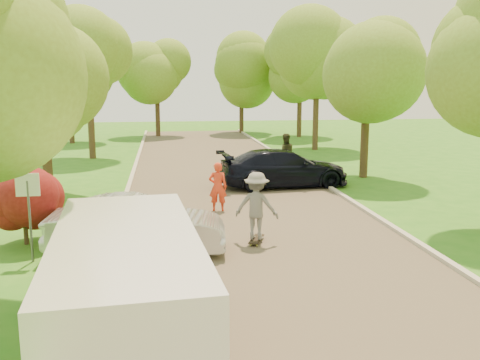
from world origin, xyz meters
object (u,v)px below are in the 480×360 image
silver_sedan (137,226)px  skateboarder (257,206)px  minivan (127,292)px  dark_sedan (284,168)px  street_sign (28,199)px  person_olive (285,153)px  person_striped (218,187)px  longboard (256,239)px

silver_sedan → skateboarder: skateboarder is taller
minivan → dark_sedan: bearing=63.1°
street_sign → silver_sedan: size_ratio=0.49×
person_olive → person_striped: bearing=63.0°
silver_sedan → skateboarder: 3.18m
dark_sedan → person_olive: (0.81, 3.26, 0.16)m
silver_sedan → dark_sedan: (5.60, 8.09, 0.05)m
silver_sedan → person_olive: size_ratio=2.34×
skateboarder → person_olive: 11.34m
street_sign → person_olive: bearing=52.5°
street_sign → dark_sedan: (8.10, 8.33, -0.78)m
minivan → skateboarder: size_ratio=3.10×
person_olive → dark_sedan: bearing=78.0°
street_sign → dark_sedan: street_sign is taller
person_striped → longboard: bearing=111.9°
skateboarder → person_striped: 3.78m
skateboarder → longboard: bearing=-66.2°
silver_sedan → person_olive: (6.41, 11.35, 0.21)m
street_sign → person_olive: 14.63m
street_sign → person_striped: bearing=41.8°
person_striped → skateboarder: bearing=111.9°
silver_sedan → person_striped: person_striped is taller
silver_sedan → longboard: silver_sedan is taller
street_sign → longboard: (5.63, 0.74, -1.46)m
minivan → dark_sedan: minivan is taller
skateboarder → person_olive: (3.27, 10.86, -0.09)m
longboard → person_olive: size_ratio=0.51×
minivan → skateboarder: (3.04, 5.69, -0.05)m
street_sign → person_olive: size_ratio=1.15×
street_sign → skateboarder: (5.63, 0.74, -0.53)m
minivan → longboard: (3.04, 5.69, -0.98)m
longboard → person_striped: bearing=-57.9°
dark_sedan → person_striped: 4.99m
street_sign → silver_sedan: (2.50, 0.25, -0.84)m
minivan → skateboarder: minivan is taller
person_striped → silver_sedan: bearing=71.3°
street_sign → silver_sedan: 2.65m
street_sign → dark_sedan: size_ratio=0.40×
longboard → person_striped: person_striped is taller
dark_sedan → silver_sedan: bearing=139.9°
silver_sedan → dark_sedan: dark_sedan is taller
person_striped → person_olive: bearing=-107.2°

